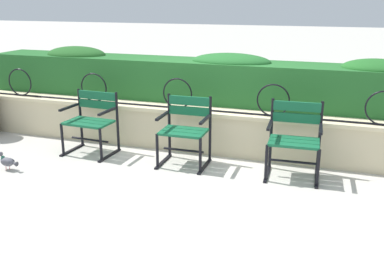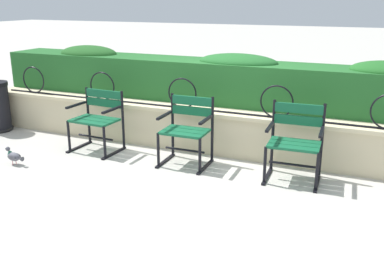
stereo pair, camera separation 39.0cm
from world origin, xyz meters
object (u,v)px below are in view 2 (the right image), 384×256
Objects in this scene: park_chair_right at (295,140)px; pigeon_near_chairs at (14,156)px; park_chair_centre at (187,128)px; park_chair_left at (98,118)px.

pigeon_near_chairs is at bearing -164.11° from park_chair_right.
park_chair_right reaches higher than pigeon_near_chairs.
park_chair_right is (1.34, 0.03, 0.01)m from park_chair_centre.
park_chair_right is (2.67, 0.03, 0.01)m from park_chair_left.
park_chair_right is 3.48m from pigeon_near_chairs.
pigeon_near_chairs is (-1.99, -0.92, -0.35)m from park_chair_centre.
park_chair_right reaches higher than park_chair_centre.
park_chair_right is at bearing 1.21° from park_chair_centre.
pigeon_near_chairs is (-0.65, -0.91, -0.35)m from park_chair_left.
park_chair_left is at bearing 54.41° from pigeon_near_chairs.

